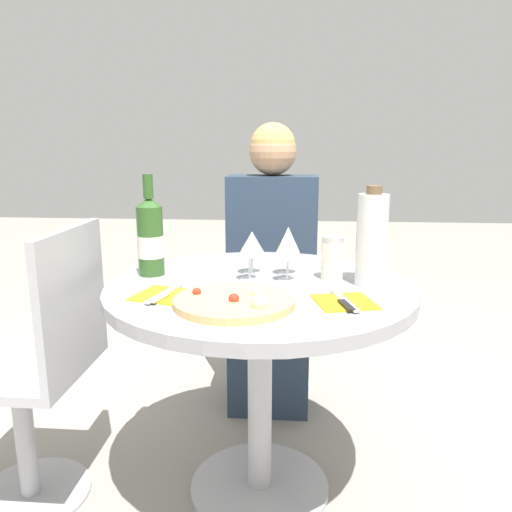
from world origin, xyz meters
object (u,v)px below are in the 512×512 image
chair_behind_diner (272,292)px  tall_carafe (372,239)px  seated_diner (270,277)px  pizza_large (235,301)px  chair_empty_side (38,372)px  dining_table (260,327)px  wine_bottle (150,237)px

chair_behind_diner → tall_carafe: size_ratio=3.00×
seated_diner → pizza_large: (-0.05, -0.88, 0.17)m
chair_behind_diner → chair_empty_side: 1.12m
dining_table → chair_empty_side: chair_empty_side is taller
chair_empty_side → chair_behind_diner: bearing=-36.7°
chair_empty_side → tall_carafe: 1.09m
seated_diner → chair_empty_side: size_ratio=1.37×
dining_table → seated_diner: bearing=90.4°
dining_table → tall_carafe: bearing=3.2°
wine_bottle → pizza_large: bearing=-43.8°
seated_diner → wine_bottle: size_ratio=3.76×
chair_behind_diner → seated_diner: bearing=90.0°
chair_behind_diner → pizza_large: bearing=87.4°
pizza_large → wine_bottle: bearing=136.2°
seated_diner → tall_carafe: (0.33, -0.65, 0.29)m
chair_behind_diner → pizza_large: size_ratio=2.77×
seated_diner → tall_carafe: bearing=117.0°
dining_table → wine_bottle: size_ratio=2.87×
chair_empty_side → wine_bottle: 0.54m
seated_diner → pizza_large: 0.90m
pizza_large → wine_bottle: 0.44m
dining_table → tall_carafe: tall_carafe is taller
chair_behind_diner → seated_diner: 0.18m
chair_empty_side → pizza_large: chair_empty_side is taller
chair_behind_diner → tall_carafe: 0.95m
dining_table → chair_behind_diner: size_ratio=1.04×
dining_table → seated_diner: (-0.00, 0.67, -0.02)m
pizza_large → chair_empty_side: bearing=169.3°
chair_behind_diner → pizza_large: chair_behind_diner is taller
chair_behind_diner → chair_empty_side: bearing=53.3°
seated_diner → pizza_large: size_ratio=3.79×
wine_bottle → tall_carafe: (0.69, -0.07, 0.02)m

